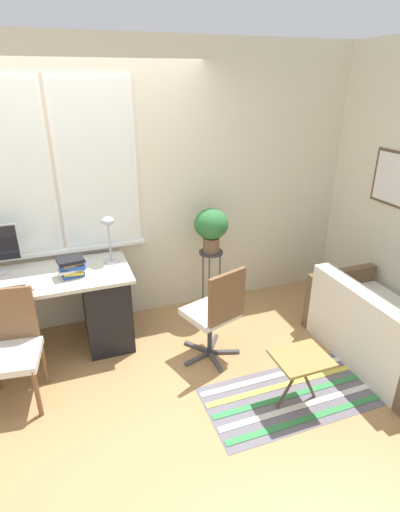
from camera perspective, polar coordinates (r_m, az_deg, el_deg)
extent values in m
plane|color=tan|center=(3.82, -13.97, -14.57)|extent=(14.00, 14.00, 0.00)
cube|color=beige|center=(3.93, -17.35, 8.37)|extent=(9.00, 0.06, 2.70)
cube|color=white|center=(3.85, -25.80, 10.64)|extent=(0.72, 0.02, 1.57)
cube|color=white|center=(3.84, -25.81, 10.61)|extent=(0.65, 0.01, 1.50)
cube|color=white|center=(3.85, -14.46, 12.23)|extent=(0.72, 0.02, 1.57)
cube|color=white|center=(3.84, -14.44, 12.21)|extent=(0.65, 0.01, 1.50)
cube|color=white|center=(4.05, -18.62, 0.87)|extent=(1.53, 0.11, 0.04)
cube|color=beige|center=(4.40, 25.01, 8.82)|extent=(0.06, 9.00, 2.70)
cube|color=brown|center=(4.29, 25.69, 10.00)|extent=(0.02, 0.44, 0.51)
cube|color=white|center=(4.28, 25.61, 10.00)|extent=(0.01, 0.39, 0.46)
cube|color=beige|center=(3.76, -26.48, -3.64)|extent=(2.15, 0.70, 0.03)
cube|color=black|center=(3.91, -13.26, -6.95)|extent=(0.40, 0.62, 0.73)
ellipsoid|color=silver|center=(3.53, -22.71, -4.20)|extent=(0.03, 0.06, 0.03)
cylinder|color=#ADADB2|center=(3.83, -12.52, -0.70)|extent=(0.15, 0.15, 0.01)
cylinder|color=#ADADB2|center=(3.76, -12.77, 1.92)|extent=(0.02, 0.02, 0.37)
ellipsoid|color=#ADADB2|center=(3.69, -13.06, 4.91)|extent=(0.12, 0.12, 0.08)
cube|color=#2851B2|center=(3.64, -17.66, -2.55)|extent=(0.20, 0.14, 0.03)
cube|color=yellow|center=(3.63, -17.56, -2.17)|extent=(0.17, 0.14, 0.02)
cube|color=white|center=(3.62, -17.93, -1.89)|extent=(0.23, 0.14, 0.02)
cube|color=#2851B2|center=(3.62, -17.67, -1.35)|extent=(0.23, 0.17, 0.03)
cube|color=olive|center=(3.60, -17.77, -0.95)|extent=(0.19, 0.15, 0.03)
cube|color=black|center=(3.59, -18.05, -0.55)|extent=(0.24, 0.20, 0.03)
cylinder|color=brown|center=(3.34, -22.23, -17.70)|extent=(0.04, 0.04, 0.42)
cylinder|color=brown|center=(3.62, -21.41, -13.87)|extent=(0.04, 0.04, 0.42)
cube|color=silver|center=(3.40, -25.50, -13.01)|extent=(0.47, 0.46, 0.06)
cube|color=brown|center=(3.44, -25.56, -7.49)|extent=(0.38, 0.08, 0.45)
cube|color=#47474C|center=(3.73, -0.31, -14.42)|extent=(0.27, 0.12, 0.03)
cube|color=#47474C|center=(3.70, 2.20, -14.83)|extent=(0.04, 0.28, 0.03)
cube|color=#47474C|center=(3.81, 3.52, -13.53)|extent=(0.28, 0.12, 0.03)
cube|color=#47474C|center=(3.91, 1.89, -12.41)|extent=(0.19, 0.25, 0.03)
cube|color=#47474C|center=(3.86, -0.41, -12.92)|extent=(0.19, 0.24, 0.03)
cylinder|color=#333338|center=(3.68, 1.41, -11.05)|extent=(0.04, 0.04, 0.39)
cube|color=silver|center=(3.56, 1.45, -8.11)|extent=(0.51, 0.50, 0.06)
cube|color=brown|center=(3.29, 3.85, -5.91)|extent=(0.37, 0.15, 0.44)
cube|color=white|center=(4.03, 24.50, -10.31)|extent=(0.78, 1.15, 0.42)
cube|color=white|center=(3.65, 21.94, -6.80)|extent=(0.16, 1.15, 0.31)
cube|color=brown|center=(4.37, 19.24, -5.34)|extent=(0.78, 0.09, 0.59)
cylinder|color=#333338|center=(4.09, 1.58, 0.51)|extent=(0.24, 0.24, 0.02)
cylinder|color=#333338|center=(4.28, 2.82, -3.70)|extent=(0.01, 0.01, 0.70)
cylinder|color=#333338|center=(4.30, 0.44, -3.51)|extent=(0.01, 0.01, 0.70)
cylinder|color=#333338|center=(4.16, 1.30, -4.58)|extent=(0.01, 0.01, 0.70)
cylinder|color=brown|center=(4.06, 1.59, 1.64)|extent=(0.17, 0.17, 0.15)
ellipsoid|color=#2D7038|center=(3.98, 1.63, 4.60)|extent=(0.34, 0.34, 0.31)
cube|color=slate|center=(3.52, 14.19, -18.43)|extent=(1.58, 0.68, 0.01)
cube|color=#388E4C|center=(3.38, 16.65, -20.90)|extent=(1.55, 0.05, 0.00)
cube|color=white|center=(3.44, 15.39, -19.62)|extent=(1.55, 0.05, 0.00)
cube|color=#388E4C|center=(3.52, 14.20, -18.38)|extent=(1.55, 0.05, 0.00)
cube|color=#DBCC4C|center=(3.59, 13.08, -17.19)|extent=(1.55, 0.05, 0.00)
cube|color=white|center=(3.67, 12.01, -16.04)|extent=(1.55, 0.05, 0.00)
cube|color=olive|center=(3.16, 14.30, -13.96)|extent=(0.41, 0.35, 0.02)
cylinder|color=#4C3D2D|center=(3.27, 12.80, -17.36)|extent=(0.22, 0.02, 0.43)
cylinder|color=#4C3D2D|center=(3.33, 14.97, -16.65)|extent=(0.22, 0.02, 0.43)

